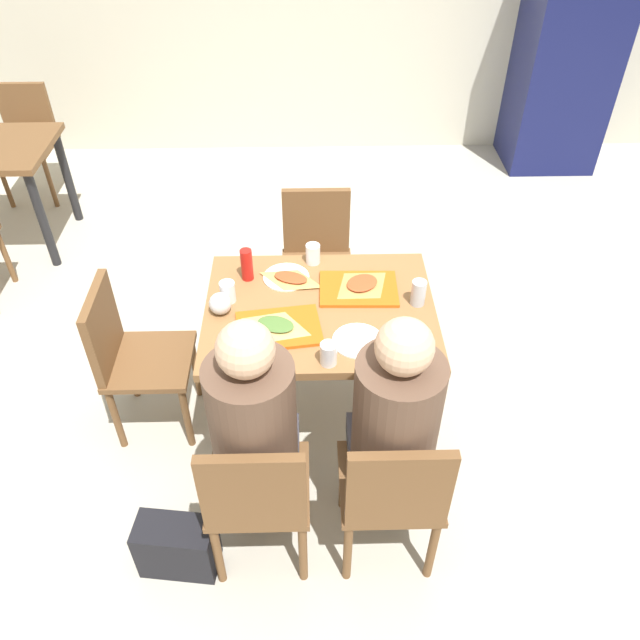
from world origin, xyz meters
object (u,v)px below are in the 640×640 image
Objects in this scene: soda_can at (418,293)px; condiment_bottle at (247,265)px; chair_far_side at (317,252)px; tray_red_far at (358,289)px; plastic_cup_c at (228,292)px; tray_red_near at (279,328)px; handbag at (177,546)px; main_table at (320,325)px; pizza_slice_c at (291,278)px; drink_fridge at (569,47)px; chair_near_left at (257,494)px; paper_plate_center at (286,277)px; foil_bundle at (220,304)px; chair_left_end at (130,352)px; paper_plate_near_edge at (358,341)px; background_chair_far at (27,133)px; chair_near_right at (393,491)px; plastic_cup_a at (313,254)px; person_in_brown_jacket at (394,421)px; person_in_red at (254,423)px; pizza_slice_b at (362,284)px; pizza_slice_a at (276,325)px; plastic_cup_b at (329,354)px.

condiment_bottle reaches higher than soda_can.
tray_red_far is at bearing -74.89° from chair_far_side.
tray_red_far is 0.60m from plastic_cup_c.
tray_red_near is 1.00m from handbag.
main_table is 0.27m from pizza_slice_c.
drink_fridge is at bearing 53.95° from tray_red_near.
paper_plate_center is (0.10, 1.02, 0.26)m from chair_near_left.
chair_left_end is at bearing 177.45° from foil_bundle.
paper_plate_near_edge is 0.26× the size of background_chair_far.
chair_near_right is 1.22m from plastic_cup_a.
person_in_brown_jacket is 1.07m from condiment_bottle.
chair_far_side is at bearing -134.21° from drink_fridge.
plastic_cup_c is at bearing 133.21° from person_in_brown_jacket.
chair_near_left is at bearing -115.62° from tray_red_far.
chair_left_end is 6.81× the size of soda_can.
drink_fridge is (2.26, 3.51, 0.22)m from person_in_red.
paper_plate_near_edge is at bearing -48.76° from background_chair_far.
chair_near_left is 0.75m from paper_plate_near_edge.
background_chair_far reaches higher than main_table.
person_in_red is at bearing -98.64° from tray_red_near.
person_in_brown_jacket is (0.26, -1.45, 0.25)m from chair_far_side.
main_table is 0.92m from chair_left_end.
chair_left_end is at bearing 168.70° from tray_red_near.
person_in_red is 5.64× the size of paper_plate_near_edge.
main_table is at bearing 2.67° from foil_bundle.
pizza_slice_b reaches higher than paper_plate_near_edge.
chair_left_end is 0.55m from foil_bundle.
person_in_brown_jacket is at bearing -76.43° from paper_plate_near_edge.
chair_far_side is at bearing 79.87° from person_in_red.
chair_far_side is at bearing 74.72° from paper_plate_center.
paper_plate_near_edge is 2.20× the size of plastic_cup_a.
plastic_cup_c is 0.62× the size of condiment_bottle.
soda_can reaches higher than main_table.
chair_left_end is at bearing 168.56° from pizza_slice_a.
main_table is at bearing -177.33° from soda_can.
pizza_slice_c reaches higher than paper_plate_center.
drink_fridge reaches higher than foil_bundle.
chair_near_left is at bearing -164.91° from person_in_brown_jacket.
plastic_cup_b is at bearing -72.52° from paper_plate_center.
paper_plate_near_edge is at bearing -13.73° from tray_red_near.
chair_near_left is 0.59m from person_in_brown_jacket.
paper_plate_center is 0.61m from plastic_cup_b.
person_in_brown_jacket is 12.41× the size of plastic_cup_b.
main_table is 0.84× the size of person_in_red.
chair_far_side is 8.31× the size of plastic_cup_a.
person_in_red is at bearing -45.56° from chair_left_end.
pizza_slice_b is (0.20, -0.66, 0.28)m from chair_far_side.
chair_near_right is at bearing -102.53° from soda_can.
tray_red_near is at bearing -143.60° from tray_red_far.
chair_near_left is at bearing -126.08° from paper_plate_near_edge.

